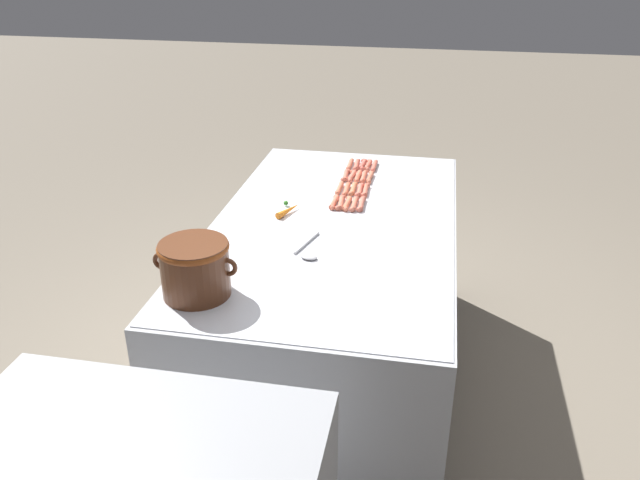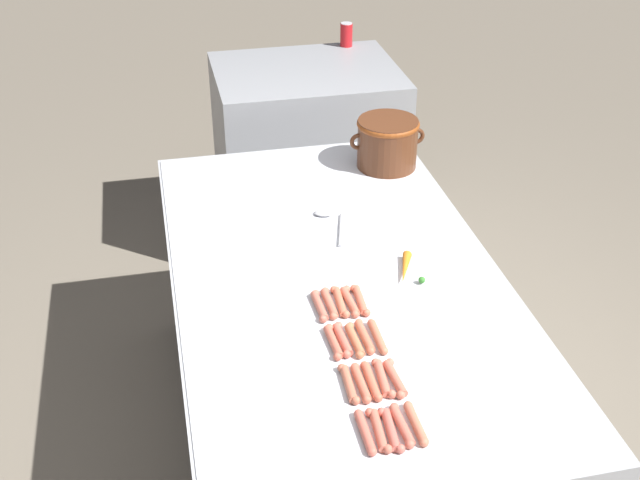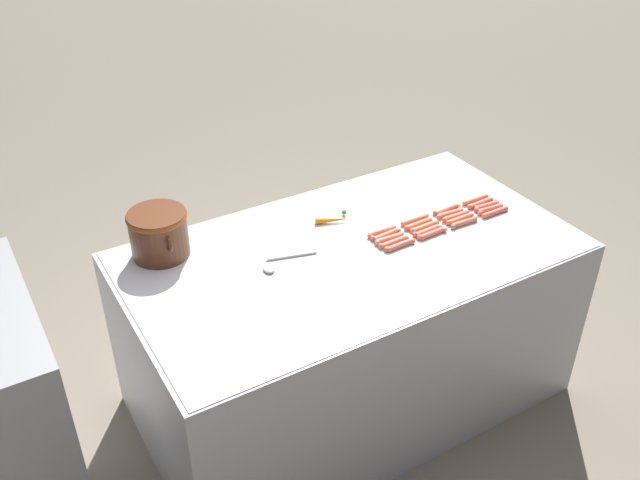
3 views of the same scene
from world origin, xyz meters
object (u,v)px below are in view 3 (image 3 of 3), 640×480
Objects in this scene: hot_dog_11 at (389,238)px; hot_dog_15 at (386,235)px; hot_dog_16 at (475,200)px; hot_dog_10 at (424,227)px; serving_spoon at (277,264)px; carrot at (334,219)px; hot_dog_13 at (450,213)px; hot_dog_12 at (480,203)px; hot_dog_18 at (415,220)px; hot_dog_5 at (460,219)px; hot_dog_9 at (456,216)px; hot_dog_1 at (464,222)px; hot_dog_6 at (427,231)px; bean_pot at (159,231)px; hot_dog_8 at (487,206)px; hot_dog_17 at (447,210)px; hot_dog_4 at (490,209)px; hot_dog_7 at (394,242)px; hot_dog_19 at (382,231)px; hot_dog_0 at (495,212)px; hot_dog_14 at (418,224)px; hot_dog_2 at (432,234)px; hot_dog_3 at (400,245)px.

hot_dog_11 is 1.00× the size of hot_dog_15.
hot_dog_10 is at bearing 100.91° from hot_dog_16.
carrot is at bearing -66.01° from serving_spoon.
hot_dog_13 is at bearing -84.83° from hot_dog_11.
hot_dog_12 is 1.00× the size of hot_dog_18.
hot_dog_15 is 0.53m from serving_spoon.
hot_dog_12 is at bearing -70.42° from hot_dog_5.
hot_dog_1 is at bearing 177.81° from hot_dog_9.
hot_dog_6 is 1.19m from bean_pot.
hot_dog_8 is 1.00× the size of hot_dog_17.
hot_dog_12 is 0.55m from hot_dog_15.
hot_dog_4 and hot_dog_15 have the same top height.
carrot is (0.29, 0.13, 0.00)m from hot_dog_7.
hot_dog_1 is 1.00× the size of hot_dog_4.
hot_dog_1 and hot_dog_4 have the same top height.
hot_dog_11 is at bearing 78.97° from hot_dog_6.
hot_dog_1 is 0.92× the size of carrot.
hot_dog_6 is at bearing 95.14° from hot_dog_8.
hot_dog_4 is 0.10m from hot_dog_16.
hot_dog_4 is at bearing -99.66° from hot_dog_9.
hot_dog_16 is 1.00× the size of hot_dog_19.
hot_dog_0 is at bearing -100.28° from hot_dog_15.
hot_dog_8 is (0.03, -0.57, 0.00)m from hot_dog_7.
hot_dog_6 is 1.00× the size of hot_dog_19.
hot_dog_2 is at bearing -177.26° from hot_dog_14.
hot_dog_10 is at bearing 90.01° from hot_dog_9.
hot_dog_5 and hot_dog_11 have the same top height.
hot_dog_19 is (-0.00, 0.55, 0.00)m from hot_dog_16.
hot_dog_4 is 0.38m from hot_dog_18.
hot_dog_12 and hot_dog_17 have the same top height.
hot_dog_12 is (0.07, -0.56, 0.00)m from hot_dog_7.
hot_dog_4 is at bearing -112.84° from carrot.
hot_dog_1 is at bearing 108.29° from hot_dog_8.
hot_dog_3 is 0.56m from hot_dog_4.
hot_dog_4 is at bearing -1.08° from hot_dog_0.
hot_dog_19 is (0.03, 0.37, 0.00)m from hot_dog_13.
hot_dog_12 is 1.52m from bean_pot.
hot_dog_2 and hot_dog_19 have the same top height.
hot_dog_9 is 0.04m from hot_dog_13.
hot_dog_10 is at bearing 89.99° from hot_dog_8.
hot_dog_13 is 1.00× the size of hot_dog_16.
bean_pot is (0.38, 1.28, 0.10)m from hot_dog_13.
hot_dog_18 is 1.16m from bean_pot.
hot_dog_14 is 0.39m from carrot.
hot_dog_0 is 0.07m from hot_dog_8.
bean_pot is (0.49, 1.47, 0.10)m from hot_dog_0.
hot_dog_10 is 0.20m from hot_dog_19.
serving_spoon is (0.05, 0.89, -0.00)m from hot_dog_13.
bean_pot is 1.83× the size of carrot.
hot_dog_3 is at bearing -173.54° from hot_dog_11.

